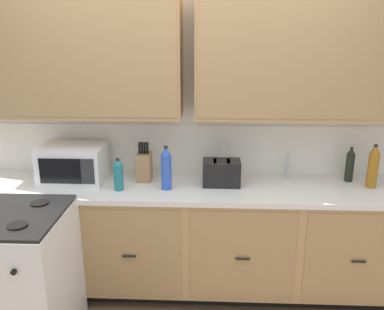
% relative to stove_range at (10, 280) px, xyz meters
% --- Properties ---
extents(wall_unit, '(4.44, 0.40, 2.48)m').
position_rel_stove_range_xyz_m(wall_unit, '(1.13, 0.83, 1.18)').
color(wall_unit, silver).
rests_on(wall_unit, ground_plane).
extents(counter_run, '(3.27, 0.64, 0.90)m').
position_rel_stove_range_xyz_m(counter_run, '(1.13, 0.63, -0.01)').
color(counter_run, black).
rests_on(counter_run, ground_plane).
extents(stove_range, '(0.76, 0.68, 0.95)m').
position_rel_stove_range_xyz_m(stove_range, '(0.00, 0.00, 0.00)').
color(stove_range, white).
rests_on(stove_range, ground_plane).
extents(microwave, '(0.48, 0.37, 0.28)m').
position_rel_stove_range_xyz_m(microwave, '(0.24, 0.69, 0.57)').
color(microwave, white).
rests_on(microwave, counter_run).
extents(toaster, '(0.28, 0.18, 0.19)m').
position_rel_stove_range_xyz_m(toaster, '(1.38, 0.66, 0.53)').
color(toaster, black).
rests_on(toaster, counter_run).
extents(knife_block, '(0.11, 0.14, 0.31)m').
position_rel_stove_range_xyz_m(knife_block, '(0.78, 0.73, 0.55)').
color(knife_block, '#9C794E').
rests_on(knife_block, counter_run).
extents(sink_faucet, '(0.02, 0.02, 0.20)m').
position_rel_stove_range_xyz_m(sink_faucet, '(1.90, 0.84, 0.53)').
color(sink_faucet, '#B2B5BA').
rests_on(sink_faucet, counter_run).
extents(bottle_blue, '(0.08, 0.08, 0.33)m').
position_rel_stove_range_xyz_m(bottle_blue, '(0.97, 0.55, 0.59)').
color(bottle_blue, blue).
rests_on(bottle_blue, counter_run).
extents(bottle_amber, '(0.08, 0.08, 0.33)m').
position_rel_stove_range_xyz_m(bottle_amber, '(2.49, 0.66, 0.59)').
color(bottle_amber, '#9E6619').
rests_on(bottle_amber, counter_run).
extents(bottle_teal, '(0.07, 0.07, 0.24)m').
position_rel_stove_range_xyz_m(bottle_teal, '(0.63, 0.52, 0.55)').
color(bottle_teal, '#1E707A').
rests_on(bottle_teal, counter_run).
extents(bottle_dark, '(0.06, 0.06, 0.27)m').
position_rel_stove_range_xyz_m(bottle_dark, '(2.37, 0.79, 0.56)').
color(bottle_dark, black).
rests_on(bottle_dark, counter_run).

